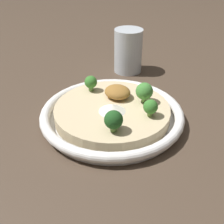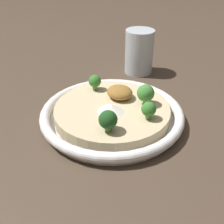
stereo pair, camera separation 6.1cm
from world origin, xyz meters
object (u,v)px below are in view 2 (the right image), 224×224
(broccoli_front_left, at_px, (149,109))
(drinking_glass, at_px, (139,52))
(broccoli_front_right, at_px, (95,81))
(risotto_bowl, at_px, (112,114))
(broccoli_front, at_px, (146,93))
(broccoli_back_left, at_px, (108,120))

(broccoli_front_left, distance_m, drinking_glass, 0.30)
(broccoli_front_right, distance_m, drinking_glass, 0.22)
(risotto_bowl, relative_size, broccoli_front, 6.80)
(broccoli_front_left, bearing_deg, broccoli_back_left, 71.05)
(broccoli_front, distance_m, drinking_glass, 0.25)
(risotto_bowl, distance_m, broccoli_back_left, 0.10)
(broccoli_front_right, bearing_deg, broccoli_front, -167.63)
(broccoli_front_right, distance_m, broccoli_front_left, 0.17)
(broccoli_front, distance_m, broccoli_front_right, 0.13)
(risotto_bowl, bearing_deg, broccoli_front_right, -19.94)
(broccoli_front, height_order, broccoli_front_left, broccoli_front)
(risotto_bowl, height_order, broccoli_front_right, broccoli_front_right)
(drinking_glass, bearing_deg, broccoli_front, 131.79)
(broccoli_front_right, height_order, broccoli_front_left, same)
(broccoli_front_left, bearing_deg, risotto_bowl, 12.01)
(drinking_glass, bearing_deg, risotto_bowl, 116.55)
(broccoli_front_left, distance_m, broccoli_back_left, 0.09)
(broccoli_front_left, bearing_deg, broccoli_front, -46.15)
(broccoli_back_left, bearing_deg, broccoli_front, -85.51)
(broccoli_back_left, bearing_deg, broccoli_front_left, -108.95)
(broccoli_front_left, height_order, broccoli_back_left, broccoli_back_left)
(risotto_bowl, xyz_separation_m, broccoli_front, (-0.04, -0.06, 0.04))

